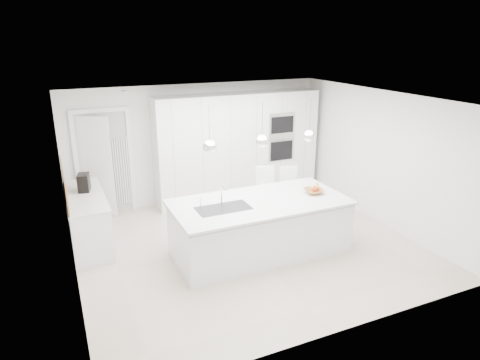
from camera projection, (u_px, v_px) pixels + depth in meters
name	position (u px, v px, depth m)	size (l,w,h in m)	color
floor	(247.00, 246.00, 7.35)	(5.50, 5.50, 0.00)	#C1B29E
wall_back	(198.00, 143.00, 9.11)	(5.50, 5.50, 0.00)	white
wall_left	(67.00, 202.00, 5.89)	(5.00, 5.00, 0.00)	white
ceiling	(248.00, 99.00, 6.55)	(5.50, 5.50, 0.00)	white
tall_cabinets	(238.00, 147.00, 9.19)	(3.60, 0.60, 2.30)	white
oven_stack	(282.00, 137.00, 9.21)	(0.62, 0.04, 1.05)	#A5A5A8
doorway_frame	(105.00, 164.00, 8.40)	(1.11, 0.08, 2.13)	white
hallway_door	(92.00, 167.00, 8.27)	(0.82, 0.04, 2.00)	white
radiator	(122.00, 171.00, 8.57)	(0.32, 0.04, 1.40)	white
left_base_cabinets	(88.00, 220.00, 7.30)	(0.60, 1.80, 0.86)	white
left_worktop	(85.00, 196.00, 7.16)	(0.62, 1.82, 0.04)	silver
oak_backsplash	(64.00, 183.00, 6.96)	(0.02, 1.80, 0.50)	#AB7B47
island_base	(261.00, 229.00, 6.99)	(2.80, 1.20, 0.86)	white
island_worktop	(260.00, 202.00, 6.89)	(2.84, 1.40, 0.04)	silver
island_sink	(223.00, 213.00, 6.62)	(0.84, 0.44, 0.18)	#3F3F42
island_tap	(221.00, 195.00, 6.73)	(0.02, 0.02, 0.30)	white
pendant_left	(210.00, 147.00, 6.19)	(0.20, 0.20, 0.20)	white
pendant_mid	(262.00, 141.00, 6.52)	(0.20, 0.20, 0.20)	white
pendant_right	(309.00, 136.00, 6.85)	(0.20, 0.20, 0.20)	white
fruit_bowl	(314.00, 191.00, 7.20)	(0.32, 0.32, 0.08)	#AB7B47
espresso_machine	(84.00, 183.00, 7.28)	(0.18, 0.28, 0.30)	black
bar_stool_left	(268.00, 197.00, 8.03)	(0.37, 0.51, 1.11)	white
bar_stool_right	(291.00, 195.00, 8.16)	(0.35, 0.49, 1.07)	white
apple_a	(317.00, 189.00, 7.21)	(0.08, 0.08, 0.08)	#A32E0F
apple_b	(314.00, 190.00, 7.17)	(0.08, 0.08, 0.08)	#A32E0F
apple_c	(316.00, 190.00, 7.19)	(0.07, 0.07, 0.07)	#A32E0F
banana_bunch	(315.00, 186.00, 7.22)	(0.20, 0.20, 0.03)	yellow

